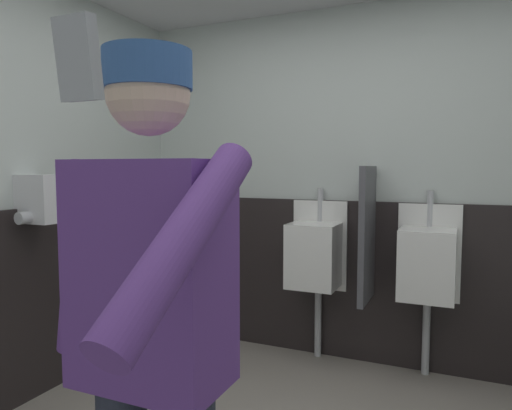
% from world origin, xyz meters
% --- Properties ---
extents(wall_back, '(3.97, 0.12, 2.52)m').
position_xyz_m(wall_back, '(0.00, 1.77, 1.26)').
color(wall_back, silver).
rests_on(wall_back, ground_plane).
extents(wainscot_band_back, '(3.37, 0.03, 1.15)m').
position_xyz_m(wainscot_band_back, '(0.00, 1.70, 0.58)').
color(wainscot_band_back, black).
rests_on(wainscot_band_back, ground_plane).
extents(urinal_left, '(0.40, 0.34, 1.24)m').
position_xyz_m(urinal_left, '(-0.27, 1.55, 0.78)').
color(urinal_left, white).
rests_on(urinal_left, ground_plane).
extents(urinal_middle, '(0.40, 0.34, 1.24)m').
position_xyz_m(urinal_middle, '(0.48, 1.55, 0.78)').
color(urinal_middle, white).
rests_on(urinal_middle, ground_plane).
extents(privacy_divider_panel, '(0.04, 0.40, 0.90)m').
position_xyz_m(privacy_divider_panel, '(0.10, 1.48, 0.95)').
color(privacy_divider_panel, '#4C4C51').
extents(person, '(0.62, 0.60, 1.69)m').
position_xyz_m(person, '(-0.07, -0.62, 0.98)').
color(person, '#2D3342').
rests_on(person, ground_plane).
extents(cell_phone, '(0.06, 0.03, 0.11)m').
position_xyz_m(cell_phone, '(0.20, -1.13, 1.53)').
color(cell_phone, '#A5A8B2').
extents(hand_dryer, '(0.24, 0.23, 0.28)m').
position_xyz_m(hand_dryer, '(-1.56, 0.34, 1.21)').
color(hand_dryer, silver).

